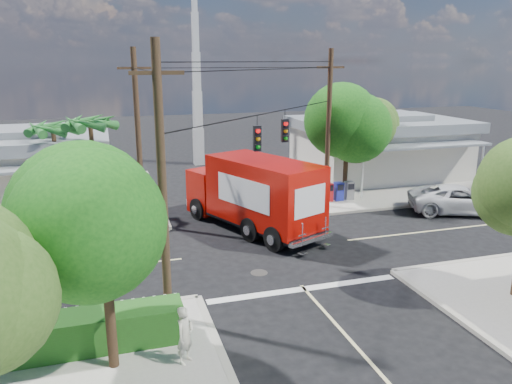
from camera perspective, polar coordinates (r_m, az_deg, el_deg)
name	(u,v)px	position (r m, az deg, el deg)	size (l,w,h in m)	color
ground	(269,249)	(22.95, 1.46, -6.54)	(120.00, 120.00, 0.00)	black
sidewalk_ne	(365,179)	(36.75, 12.32, 1.41)	(14.12, 14.12, 0.14)	#9F9A90
sidewalk_nw	(39,204)	(32.52, -23.54, -1.23)	(14.12, 14.12, 0.14)	#9F9A90
road_markings	(279,261)	(21.66, 2.69, -7.88)	(32.00, 32.00, 0.01)	beige
building_ne	(379,145)	(38.04, 13.86, 5.23)	(11.80, 10.20, 4.50)	beige
building_nw	(18,164)	(33.74, -25.52, 2.86)	(10.80, 10.20, 4.30)	beige
radio_tower	(197,96)	(41.03, -6.75, 10.89)	(0.80, 0.80, 17.00)	silver
tree_sw_front	(103,222)	(13.37, -17.12, -3.34)	(3.88, 3.78, 6.03)	#422D1C
tree_ne_front	(348,122)	(30.65, 10.48, 7.82)	(4.21, 4.14, 6.66)	#422D1C
tree_ne_back	(368,126)	(33.87, 12.68, 7.36)	(3.77, 3.66, 5.82)	#422D1C
palm_nw_front	(90,125)	(28.00, -18.41, 7.25)	(3.01, 3.08, 5.59)	#422D1C
palm_nw_back	(53,130)	(29.65, -22.18, 6.57)	(3.01, 3.08, 5.19)	#422D1C
utility_poles	(225,144)	(22.80, -3.54, 5.48)	(12.00, 10.68, 9.00)	#473321
picket_fence	(84,319)	(16.60, -19.04, -13.57)	(5.94, 0.06, 1.00)	silver
hedge_sw	(76,333)	(15.91, -19.87, -14.92)	(6.20, 1.20, 1.10)	#224D19
vending_boxes	(339,191)	(30.59, 9.42, 0.08)	(1.90, 0.50, 1.10)	#A21316
delivery_truck	(254,194)	(24.99, -0.26, -0.20)	(5.69, 8.86, 3.71)	black
parked_car	(460,199)	(30.38, 22.32, -0.78)	(2.59, 5.61, 1.56)	silver
pedestrian	(185,335)	(14.50, -8.12, -15.88)	(0.61, 0.40, 1.68)	beige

